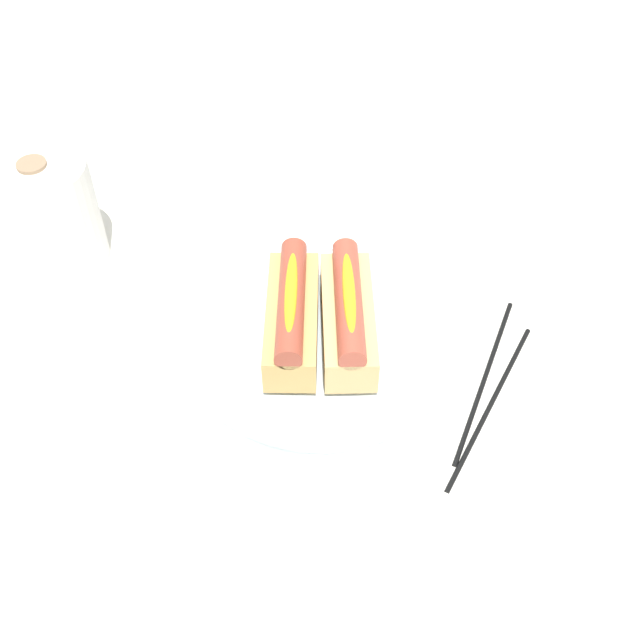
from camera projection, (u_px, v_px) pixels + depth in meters
name	position (u px, v px, depth m)	size (l,w,h in m)	color
ground_plane	(329.00, 366.00, 0.83)	(2.40, 2.40, 0.00)	silver
serving_bowl	(320.00, 342.00, 0.84)	(0.27, 0.27, 0.03)	silver
hotdog_front	(348.00, 315.00, 0.80)	(0.16, 0.10, 0.06)	#DBB270
hotdog_back	(292.00, 314.00, 0.81)	(0.16, 0.09, 0.06)	tan
water_glass	(253.00, 514.00, 0.68)	(0.07, 0.07, 0.09)	white
paper_towel_roll	(47.00, 214.00, 0.89)	(0.11, 0.11, 0.13)	white
napkin_box	(261.00, 139.00, 0.97)	(0.11, 0.04, 0.15)	white
chopstick_near	(485.00, 377.00, 0.82)	(0.01, 0.01, 0.22)	black
chopstick_far	(491.00, 404.00, 0.80)	(0.01, 0.01, 0.22)	black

